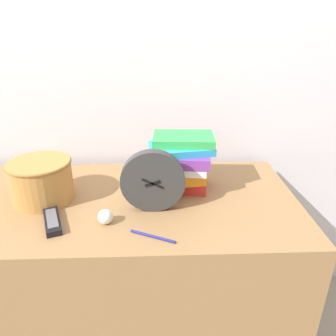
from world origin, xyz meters
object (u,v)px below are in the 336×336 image
at_px(basket, 41,179).
at_px(desk_clock, 153,181).
at_px(tv_remote, 52,221).
at_px(crumpled_paper_ball, 105,217).
at_px(pen, 153,236).
at_px(book_stack, 181,163).

bearing_deg(basket, desk_clock, -12.39).
height_order(desk_clock, basket, desk_clock).
bearing_deg(desk_clock, basket, 167.61).
bearing_deg(tv_remote, desk_clock, 13.19).
relative_size(tv_remote, crumpled_paper_ball, 3.33).
relative_size(desk_clock, tv_remote, 1.34).
height_order(basket, tv_remote, basket).
xyz_separation_m(basket, pen, (0.40, -0.25, -0.08)).
distance_m(book_stack, crumpled_paper_ball, 0.36).
xyz_separation_m(tv_remote, pen, (0.32, -0.09, -0.01)).
xyz_separation_m(desk_clock, tv_remote, (-0.33, -0.08, -0.10)).
height_order(desk_clock, tv_remote, desk_clock).
height_order(basket, pen, basket).
distance_m(desk_clock, tv_remote, 0.35).
bearing_deg(pen, desk_clock, 89.38).
relative_size(book_stack, pen, 1.88).
relative_size(desk_clock, basket, 0.97).
height_order(tv_remote, crumpled_paper_ball, crumpled_paper_ball).
distance_m(desk_clock, crumpled_paper_ball, 0.19).
bearing_deg(basket, pen, -32.10).
distance_m(book_stack, pen, 0.35).
bearing_deg(pen, tv_remote, 165.17).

